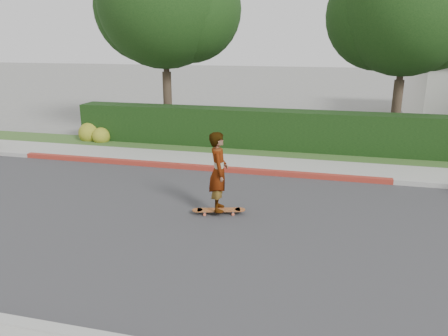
# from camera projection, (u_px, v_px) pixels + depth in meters

# --- Properties ---
(ground) EXTENTS (120.00, 120.00, 0.00)m
(ground) POSITION_uv_depth(u_px,v_px,m) (364.00, 243.00, 8.85)
(ground) COLOR slate
(ground) RESTS_ON ground
(road) EXTENTS (60.00, 8.00, 0.01)m
(road) POSITION_uv_depth(u_px,v_px,m) (364.00, 242.00, 8.85)
(road) COLOR #2D2D30
(road) RESTS_ON ground
(curb_far) EXTENTS (60.00, 0.20, 0.15)m
(curb_far) POSITION_uv_depth(u_px,v_px,m) (356.00, 179.00, 12.64)
(curb_far) COLOR #9E9E99
(curb_far) RESTS_ON ground
(curb_red_section) EXTENTS (12.00, 0.21, 0.15)m
(curb_red_section) POSITION_uv_depth(u_px,v_px,m) (192.00, 167.00, 13.82)
(curb_red_section) COLOR maroon
(curb_red_section) RESTS_ON ground
(sidewalk_far) EXTENTS (60.00, 1.60, 0.12)m
(sidewalk_far) POSITION_uv_depth(u_px,v_px,m) (355.00, 171.00, 13.48)
(sidewalk_far) COLOR gray
(sidewalk_far) RESTS_ON ground
(planting_strip) EXTENTS (60.00, 1.60, 0.10)m
(planting_strip) POSITION_uv_depth(u_px,v_px,m) (354.00, 158.00, 14.97)
(planting_strip) COLOR #2D4C1E
(planting_strip) RESTS_ON ground
(hedge) EXTENTS (15.00, 1.00, 1.50)m
(hedge) POSITION_uv_depth(u_px,v_px,m) (270.00, 130.00, 16.04)
(hedge) COLOR black
(hedge) RESTS_ON ground
(flowering_shrub) EXTENTS (1.40, 1.00, 0.90)m
(flowering_shrub) POSITION_uv_depth(u_px,v_px,m) (94.00, 134.00, 17.38)
(flowering_shrub) COLOR #2D4C19
(flowering_shrub) RESTS_ON ground
(tree_left) EXTENTS (5.99, 5.21, 8.00)m
(tree_left) POSITION_uv_depth(u_px,v_px,m) (166.00, 5.00, 17.21)
(tree_left) COLOR #33261C
(tree_left) RESTS_ON ground
(tree_center) EXTENTS (5.66, 4.84, 7.44)m
(tree_center) POSITION_uv_depth(u_px,v_px,m) (406.00, 12.00, 15.65)
(tree_center) COLOR #33261C
(tree_center) RESTS_ON ground
(skateboard) EXTENTS (1.26, 0.58, 0.12)m
(skateboard) POSITION_uv_depth(u_px,v_px,m) (219.00, 210.00, 10.24)
(skateboard) COLOR #D35A3A
(skateboard) RESTS_ON ground
(skateboarder) EXTENTS (0.61, 0.77, 1.85)m
(skateboarder) POSITION_uv_depth(u_px,v_px,m) (219.00, 172.00, 9.97)
(skateboarder) COLOR white
(skateboarder) RESTS_ON skateboard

